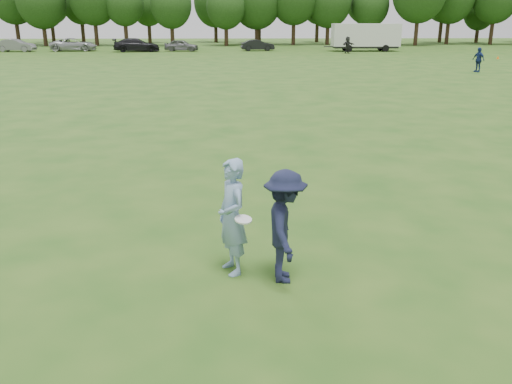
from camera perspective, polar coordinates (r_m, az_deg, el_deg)
The scene contains 14 objects.
ground at distance 8.83m, azimuth -1.92°, elevation -9.05°, with size 200.00×200.00×0.00m, color #224E16.
thrower at distance 8.68m, azimuth -2.54°, elevation -2.64°, with size 0.70×0.46×1.91m, color #7E9DC3.
defender at distance 8.44m, azimuth 3.06°, elevation -3.66°, with size 1.17×0.67×1.81m, color #181C35.
player_far_b at distance 45.18m, azimuth 22.36°, elevation 12.75°, with size 1.06×0.44×1.81m, color navy.
player_far_d at distance 64.34m, azimuth 9.62°, elevation 15.01°, with size 1.73×0.55×1.87m, color black.
car_b at distance 72.56m, azimuth -23.96°, elevation 13.92°, with size 1.55×4.45×1.47m, color slate.
car_c at distance 71.40m, azimuth -18.64°, elevation 14.49°, with size 2.52×5.47×1.52m, color #A0A1A5.
car_d at distance 68.09m, azimuth -12.48°, elevation 14.87°, with size 2.19×5.40×1.57m, color black.
car_e at distance 68.20m, azimuth -7.85°, elevation 15.04°, with size 1.63×4.05×1.38m, color slate.
car_f at distance 68.45m, azimuth 0.17°, elevation 15.20°, with size 1.41×4.05×1.33m, color black.
field_cone at distance 60.15m, azimuth 24.12°, elevation 12.80°, with size 0.28×0.28×0.30m, color #FC640D.
disc_in_play at distance 8.38m, azimuth -1.35°, elevation -2.91°, with size 0.29×0.29×0.09m.
cargo_trailer at distance 68.99m, azimuth 11.46°, elevation 15.80°, with size 9.00×2.75×3.20m.
treeline at distance 84.84m, azimuth 0.02°, elevation 19.52°, with size 130.35×18.39×11.74m.
Camera 1 is at (0.04, -7.87, 4.02)m, focal length 38.00 mm.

